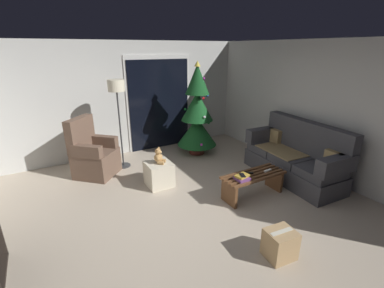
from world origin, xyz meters
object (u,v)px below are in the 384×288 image
object	(u,v)px
christmas_tree	(197,115)
cell_phone	(242,175)
remote_black	(249,173)
coffee_table	(253,181)
book_stack	(242,177)
couch	(295,158)
armchair	(93,155)
ottoman	(159,174)
teddy_bear_honey	(159,157)
cardboard_box_taped_mid_floor	(280,244)
floor_lamp	(117,94)
remote_white	(268,170)

from	to	relation	value
christmas_tree	cell_phone	bearing A→B (deg)	-102.35
remote_black	christmas_tree	xyz separation A→B (m)	(0.25, 2.07, 0.51)
coffee_table	book_stack	size ratio (longest dim) A/B	4.62
couch	christmas_tree	world-z (taller)	christmas_tree
coffee_table	armchair	bearing A→B (deg)	134.70
ottoman	teddy_bear_honey	world-z (taller)	teddy_bear_honey
teddy_bear_honey	cardboard_box_taped_mid_floor	bearing A→B (deg)	-77.29
coffee_table	teddy_bear_honey	xyz separation A→B (m)	(-1.20, 1.12, 0.29)
christmas_tree	armchair	world-z (taller)	christmas_tree
remote_black	ottoman	world-z (taller)	ottoman
couch	remote_black	bearing A→B (deg)	-176.67
coffee_table	ottoman	world-z (taller)	ottoman
floor_lamp	christmas_tree	bearing A→B (deg)	-4.26
remote_black	ottoman	bearing A→B (deg)	-94.60
coffee_table	christmas_tree	world-z (taller)	christmas_tree
couch	ottoman	distance (m)	2.56
coffee_table	remote_black	distance (m)	0.17
book_stack	cardboard_box_taped_mid_floor	world-z (taller)	book_stack
couch	coffee_table	distance (m)	1.16
remote_black	christmas_tree	size ratio (longest dim) A/B	0.07
remote_black	book_stack	xyz separation A→B (m)	(-0.23, -0.11, 0.02)
remote_white	teddy_bear_honey	distance (m)	1.87
armchair	floor_lamp	size ratio (longest dim) A/B	0.63
couch	floor_lamp	world-z (taller)	floor_lamp
book_stack	floor_lamp	xyz separation A→B (m)	(-1.24, 2.30, 1.07)
floor_lamp	armchair	bearing A→B (deg)	-170.05
ottoman	cell_phone	bearing A→B (deg)	-52.36
cell_phone	floor_lamp	distance (m)	2.81
book_stack	ottoman	size ratio (longest dim) A/B	0.54
book_stack	cell_phone	distance (m)	0.04
couch	armchair	xyz separation A→B (m)	(-3.26, 2.02, 0.00)
coffee_table	remote_black	size ratio (longest dim) A/B	7.05
couch	floor_lamp	distance (m)	3.59
floor_lamp	teddy_bear_honey	size ratio (longest dim) A/B	6.25
teddy_bear_honey	remote_black	bearing A→B (deg)	-43.14
cardboard_box_taped_mid_floor	coffee_table	bearing A→B (deg)	61.11
remote_black	cell_phone	distance (m)	0.26
cell_phone	armchair	size ratio (longest dim) A/B	0.13
remote_white	armchair	distance (m)	3.24
coffee_table	remote_white	world-z (taller)	remote_white
remote_black	book_stack	size ratio (longest dim) A/B	0.66
christmas_tree	ottoman	distance (m)	1.85
floor_lamp	remote_black	bearing A→B (deg)	-56.21
christmas_tree	cardboard_box_taped_mid_floor	bearing A→B (deg)	-104.33
remote_white	ottoman	world-z (taller)	ottoman
coffee_table	armchair	world-z (taller)	armchair
book_stack	cell_phone	world-z (taller)	cell_phone
cell_phone	ottoman	bearing A→B (deg)	149.38
couch	cell_phone	distance (m)	1.45
floor_lamp	couch	bearing A→B (deg)	-38.44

